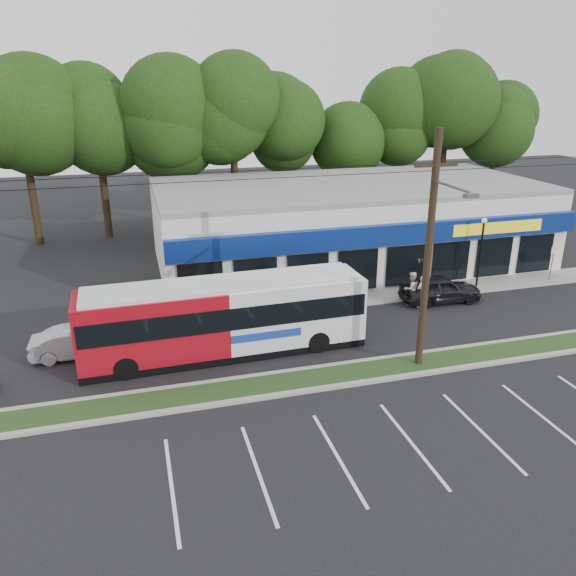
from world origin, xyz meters
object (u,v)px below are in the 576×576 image
Objects in this scene: sign_post at (553,257)px; car_dark at (440,289)px; utility_pole at (426,246)px; metrobus at (225,316)px; pedestrian_a at (421,292)px; pedestrian_b at (411,289)px; lamp_post at (481,244)px; car_silver at (80,342)px.

car_dark is at bearing -171.85° from sign_post.
utility_pole is at bearing 145.91° from car_dark.
metrobus reaches higher than pedestrian_a.
metrobus is at bearing 4.36° from pedestrian_b.
lamp_post is 5.35m from pedestrian_a.
pedestrian_b is (17.09, 1.49, 0.27)m from car_silver.
car_dark is 18.94m from car_silver.
sign_post is 0.50× the size of car_dark.
sign_post is at bearing 175.94° from pedestrian_b.
lamp_post reaches higher than car_silver.
pedestrian_b is (-5.09, -1.40, -1.72)m from lamp_post.
pedestrian_a is (17.47, 1.05, 0.21)m from car_silver.
pedestrian_b is (-10.09, -1.18, -0.60)m from sign_post.
car_silver is at bearing -5.76° from pedestrian_b.
sign_post is at bearing -2.58° from lamp_post.
sign_post reaches higher than pedestrian_b.
pedestrian_a is at bearing -85.96° from car_silver.
lamp_post is at bearing 43.95° from utility_pole.
car_silver is (-22.17, -2.89, -1.98)m from lamp_post.
lamp_post reaches higher than car_dark.
sign_post is at bearing 9.81° from metrobus.
utility_pole reaches higher than metrobus.
pedestrian_a is at bearing 109.70° from car_dark.
pedestrian_b reaches higher than car_silver.
lamp_post is 0.33× the size of metrobus.
utility_pole is 9.19m from metrobus.
lamp_post reaches higher than pedestrian_a.
metrobus reaches higher than sign_post.
pedestrian_b is at bearing -68.54° from pedestrian_a.
lamp_post is at bearing 13.94° from metrobus.
pedestrian_a reaches higher than car_silver.
lamp_post reaches higher than pedestrian_b.
utility_pole is at bearing -26.26° from metrobus.
lamp_post is at bearing -175.29° from pedestrian_b.
lamp_post is 2.37× the size of pedestrian_a.
pedestrian_a is at bearing 11.22° from metrobus.
sign_post reaches higher than car_silver.
pedestrian_b is at bearing 13.82° from metrobus.
pedestrian_b is (10.74, 2.90, -0.85)m from metrobus.
car_silver is at bearing -16.89° from pedestrian_a.
pedestrian_a is (-9.70, -1.61, -0.66)m from sign_post.
lamp_post is 5.13m from sign_post.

